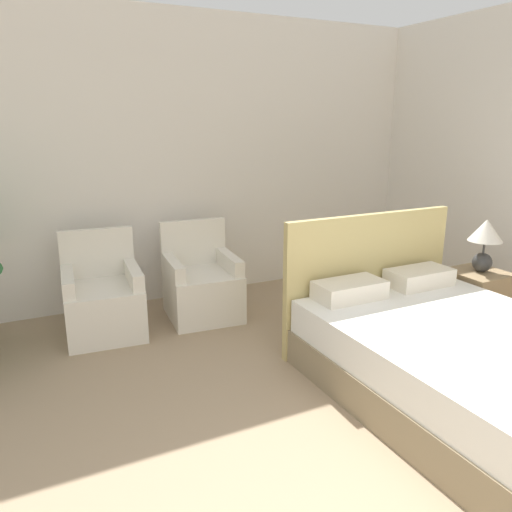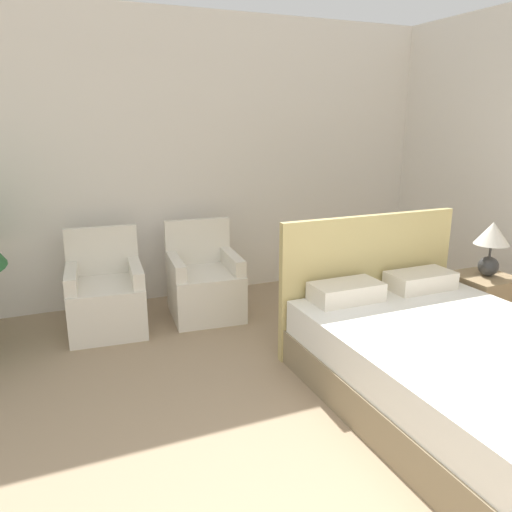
{
  "view_description": "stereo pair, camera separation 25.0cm",
  "coord_description": "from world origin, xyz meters",
  "px_view_note": "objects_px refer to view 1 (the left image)",
  "views": [
    {
      "loc": [
        -1.42,
        -0.81,
        1.86
      ],
      "look_at": [
        0.43,
        2.91,
        0.71
      ],
      "focal_mm": 35.0,
      "sensor_mm": 36.0,
      "label": 1
    },
    {
      "loc": [
        -1.2,
        -0.92,
        1.86
      ],
      "look_at": [
        0.43,
        2.91,
        0.71
      ],
      "focal_mm": 35.0,
      "sensor_mm": 36.0,
      "label": 2
    }
  ],
  "objects_px": {
    "bed": "(459,359)",
    "table_lamp": "(485,238)",
    "armchair_near_window_right": "(202,288)",
    "nightstand": "(475,300)",
    "armchair_near_window_left": "(104,304)"
  },
  "relations": [
    {
      "from": "armchair_near_window_left",
      "to": "nightstand",
      "type": "bearing_deg",
      "value": -19.86
    },
    {
      "from": "armchair_near_window_right",
      "to": "nightstand",
      "type": "bearing_deg",
      "value": -28.59
    },
    {
      "from": "bed",
      "to": "table_lamp",
      "type": "height_order",
      "value": "bed"
    },
    {
      "from": "armchair_near_window_right",
      "to": "table_lamp",
      "type": "xyz_separation_m",
      "value": [
        2.12,
        -1.41,
        0.57
      ]
    },
    {
      "from": "bed",
      "to": "nightstand",
      "type": "height_order",
      "value": "bed"
    },
    {
      "from": "armchair_near_window_right",
      "to": "nightstand",
      "type": "relative_size",
      "value": 1.64
    },
    {
      "from": "nightstand",
      "to": "armchair_near_window_left",
      "type": "bearing_deg",
      "value": 155.15
    },
    {
      "from": "armchair_near_window_left",
      "to": "table_lamp",
      "type": "xyz_separation_m",
      "value": [
        3.05,
        -1.41,
        0.57
      ]
    },
    {
      "from": "table_lamp",
      "to": "bed",
      "type": "bearing_deg",
      "value": -144.66
    },
    {
      "from": "nightstand",
      "to": "table_lamp",
      "type": "height_order",
      "value": "table_lamp"
    },
    {
      "from": "bed",
      "to": "table_lamp",
      "type": "bearing_deg",
      "value": 35.34
    },
    {
      "from": "armchair_near_window_right",
      "to": "bed",
      "type": "bearing_deg",
      "value": -59.03
    },
    {
      "from": "armchair_near_window_right",
      "to": "table_lamp",
      "type": "distance_m",
      "value": 2.61
    },
    {
      "from": "armchair_near_window_right",
      "to": "nightstand",
      "type": "height_order",
      "value": "armchair_near_window_right"
    },
    {
      "from": "armchair_near_window_right",
      "to": "table_lamp",
      "type": "bearing_deg",
      "value": -28.51
    }
  ]
}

